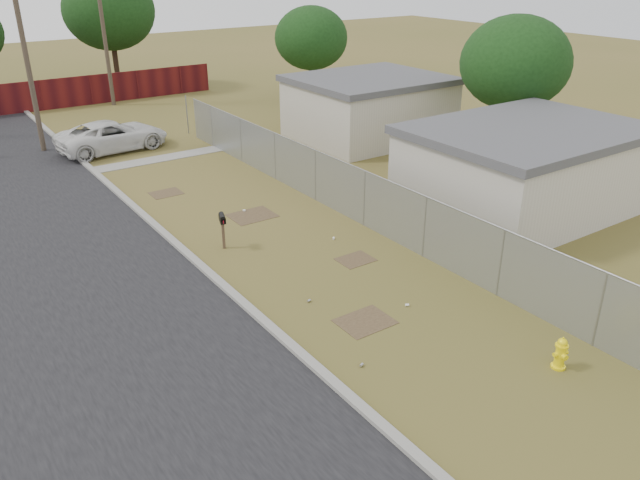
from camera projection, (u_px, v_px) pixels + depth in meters
ground at (289, 247)px, 20.34m from camera, size 120.00×120.00×0.00m
street at (16, 214)px, 22.86m from camera, size 15.10×60.00×0.12m
chainlink_fence at (347, 195)px, 22.38m from camera, size 0.10×27.06×2.02m
utility_poles at (12, 39)px, 31.92m from camera, size 12.60×8.24×9.00m
houses at (439, 134)px, 27.03m from camera, size 9.30×17.24×3.10m
horizon_trees at (86, 30)px, 36.43m from camera, size 33.32×31.94×7.78m
fire_hydrant at (561, 354)px, 14.24m from camera, size 0.40×0.41×0.83m
mailbox at (222, 221)px, 19.85m from camera, size 0.32×0.52×1.19m
pickup_truck at (113, 136)px, 29.96m from camera, size 5.41×2.89×1.45m
scattered_litter at (324, 275)px, 18.46m from camera, size 3.72×10.11×0.07m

